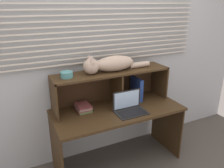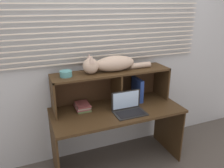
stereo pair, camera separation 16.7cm
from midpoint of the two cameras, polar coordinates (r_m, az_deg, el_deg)
The scene contains 8 objects.
back_panel_with_blinds at distance 2.70m, azimuth -3.79°, elevation 6.80°, with size 4.40×0.08×2.50m.
desk at distance 2.63m, azimuth -0.36°, elevation -9.17°, with size 1.48×0.66×0.73m.
hutch_shelf_unit at distance 2.61m, azimuth -2.02°, elevation 0.97°, with size 1.38×0.34×0.41m.
cat at distance 2.51m, azimuth -2.41°, elevation 5.15°, with size 0.83×0.19×0.21m.
laptop at distance 2.49m, azimuth 2.65°, elevation -6.09°, with size 0.35×0.23×0.23m.
binder_upright at distance 2.78m, azimuth 4.56°, elevation -1.22°, with size 0.05×0.24×0.28m, color navy.
book_stack at distance 2.56m, azimuth -9.32°, elevation -5.94°, with size 0.16×0.23×0.06m.
small_basket at distance 2.38m, azimuth -13.53°, elevation 2.33°, with size 0.13×0.13×0.06m, color teal.
Camera 1 is at (-1.06, -1.86, 1.87)m, focal length 35.63 mm.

